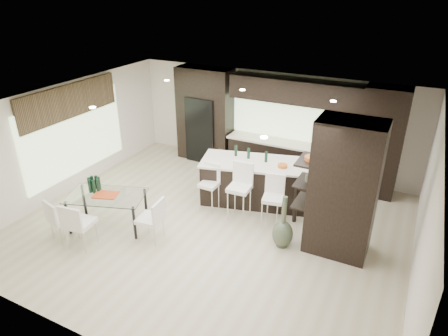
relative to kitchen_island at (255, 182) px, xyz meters
The scene contains 22 objects.
ground 1.57m from the kitchen_island, 105.65° to the right, with size 8.00×8.00×0.00m, color #C3B595.
back_wall 2.27m from the kitchen_island, 100.91° to the left, with size 8.00×0.02×2.70m, color white.
left_wall 4.70m from the kitchen_island, 162.04° to the right, with size 0.02×7.00×2.70m, color white.
right_wall 3.96m from the kitchen_island, 21.61° to the right, with size 0.02×7.00×2.70m, color white.
ceiling 2.63m from the kitchen_island, 105.65° to the right, with size 8.00×7.00×0.02m, color white.
window_left 4.60m from the kitchen_island, 164.29° to the right, with size 0.04×3.20×1.90m, color #B2D199.
window_back 2.29m from the kitchen_island, 84.37° to the left, with size 3.40×0.04×1.20m, color #B2D199.
stone_accent 4.82m from the kitchen_island, 164.19° to the right, with size 0.08×3.00×0.80m, color brown.
ceiling_spots 2.49m from the kitchen_island, 108.77° to the right, with size 4.00×3.00×0.02m, color white.
back_cabinetry 1.93m from the kitchen_island, 86.70° to the left, with size 6.80×0.68×2.70m, color black.
refrigerator 2.89m from the kitchen_island, 143.62° to the left, with size 0.90×0.68×1.90m, color black.
partition_column 2.56m from the kitchen_island, 25.00° to the right, with size 1.20×0.80×2.70m, color black.
kitchen_island is the anchor object (origin of this frame).
stool_left 1.15m from the kitchen_island, 132.55° to the right, with size 0.40×0.40×0.91m, color white.
stool_mid 0.88m from the kitchen_island, 90.00° to the right, with size 0.47×0.47×1.06m, color white.
stool_right 1.15m from the kitchen_island, 47.80° to the right, with size 0.42×0.42×0.96m, color white.
bench 0.67m from the kitchen_island, ahead, with size 1.27×0.49×0.49m, color black.
floor_vase 1.86m from the kitchen_island, 49.47° to the right, with size 0.42×0.42×1.13m, color #404C37, non-canonical shape.
dining_table 3.41m from the kitchen_island, 134.39° to the right, with size 1.60×0.90×0.77m, color white.
chair_near 4.00m from the kitchen_island, 126.52° to the right, with size 0.51×0.51×0.94m, color white.
chair_far 4.31m from the kitchen_island, 132.04° to the right, with size 0.47×0.47×0.86m, color white.
chair_end 2.74m from the kitchen_island, 117.44° to the right, with size 0.47×0.47×0.88m, color white.
Camera 1 is at (3.55, -6.43, 4.90)m, focal length 32.00 mm.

